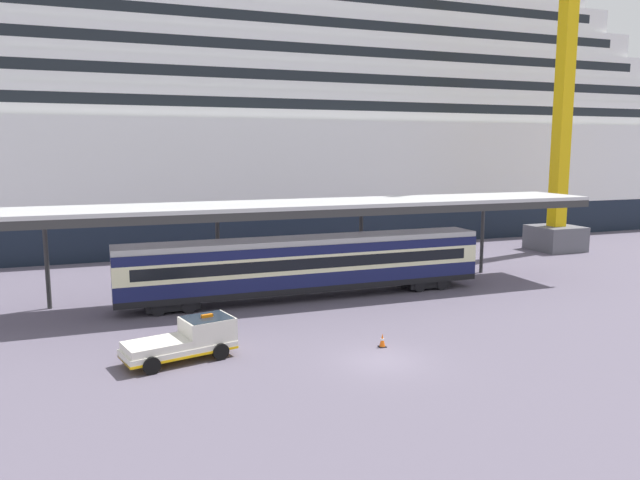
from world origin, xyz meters
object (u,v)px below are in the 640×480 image
at_px(cruise_ship, 46,109).
at_px(dockside_crane, 568,76).
at_px(traffic_cone_mid, 223,329).
at_px(quay_bollard, 193,326).
at_px(traffic_cone_near, 382,340).
at_px(train_carriage, 306,264).
at_px(service_truck, 189,338).

bearing_deg(cruise_ship, dockside_crane, -26.28).
distance_m(traffic_cone_mid, quay_bollard, 1.65).
relative_size(cruise_ship, traffic_cone_near, 236.25).
bearing_deg(traffic_cone_mid, train_carriage, 42.32).
distance_m(service_truck, quay_bollard, 3.74).
bearing_deg(train_carriage, dockside_crane, 18.19).
distance_m(train_carriage, quay_bollard, 10.19).
height_order(cruise_ship, traffic_cone_mid, cruise_ship).
distance_m(service_truck, dockside_crane, 45.96).
bearing_deg(traffic_cone_near, cruise_ship, 111.98).
height_order(cruise_ship, service_truck, cruise_ship).
bearing_deg(service_truck, train_carriage, 45.39).
bearing_deg(quay_bollard, train_carriage, 33.61).
bearing_deg(dockside_crane, quay_bollard, -158.09).
bearing_deg(train_carriage, traffic_cone_near, -88.46).
height_order(cruise_ship, dockside_crane, dockside_crane).
relative_size(train_carriage, dockside_crane, 0.45).
bearing_deg(quay_bollard, dockside_crane, 21.91).
distance_m(cruise_ship, dockside_crane, 52.66).
bearing_deg(service_truck, cruise_ship, 101.20).
height_order(traffic_cone_near, traffic_cone_mid, traffic_cone_mid).
xyz_separation_m(train_carriage, traffic_cone_near, (0.29, -10.87, -1.97)).
height_order(service_truck, quay_bollard, service_truck).
distance_m(dockside_crane, quay_bollard, 44.13).
height_order(traffic_cone_mid, dockside_crane, dockside_crane).
xyz_separation_m(traffic_cone_near, quay_bollard, (-8.64, 5.32, 0.17)).
bearing_deg(dockside_crane, train_carriage, -161.81).
bearing_deg(quay_bollard, cruise_ship, 103.24).
distance_m(cruise_ship, service_truck, 45.01).
relative_size(train_carriage, traffic_cone_near, 35.30).
bearing_deg(service_truck, traffic_cone_near, -10.20).
relative_size(traffic_cone_near, quay_bollard, 0.73).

